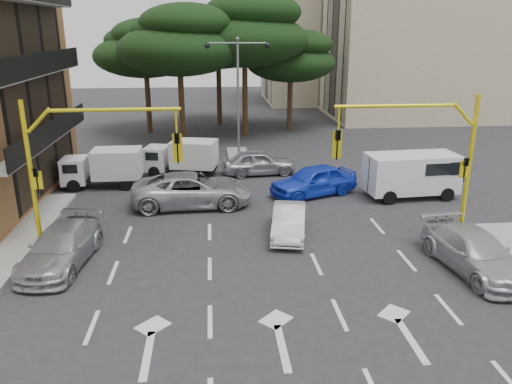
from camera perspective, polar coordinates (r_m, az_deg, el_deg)
ground at (r=18.79m, az=0.87°, el=-8.48°), size 120.00×120.00×0.00m
median_strip at (r=33.79m, az=-1.98°, el=3.87°), size 1.40×6.00×0.15m
apartment_beige_near at (r=53.33m, az=19.91°, el=18.18°), size 20.20×12.15×18.70m
apartment_beige_far at (r=62.46m, az=8.91°, el=17.93°), size 16.20×12.15×16.70m
pine_left_near at (r=38.71m, az=-8.74°, el=16.78°), size 9.15×9.15×10.23m
pine_center at (r=40.75m, az=-1.23°, el=18.01°), size 9.98×9.98×11.16m
pine_left_far at (r=42.98m, az=-12.54°, el=15.77°), size 8.32×8.32×9.30m
pine_right at (r=43.25m, az=4.08°, el=15.23°), size 7.49×7.49×8.37m
pine_back at (r=45.66m, az=-4.31°, el=17.12°), size 9.15×9.15×10.23m
signal_mast_right at (r=21.07m, az=19.12°, el=4.71°), size 5.79×0.37×6.00m
signal_mast_left at (r=19.87m, az=-19.68°, el=3.88°), size 5.79×0.37×6.00m
street_lamp_center at (r=32.88m, az=-2.09°, el=12.95°), size 4.16×0.36×7.77m
car_white_hatch at (r=21.28m, az=3.79°, el=-3.35°), size 2.05×4.03×1.27m
car_blue_compact at (r=26.46m, az=6.60°, el=1.32°), size 5.09×3.56×1.61m
car_silver_wagon at (r=20.00m, az=-21.36°, el=-5.88°), size 2.54×5.06×1.41m
car_silver_cross_a at (r=24.91m, az=-7.28°, el=0.25°), size 5.98×2.91×1.64m
car_silver_cross_b at (r=30.11m, az=0.31°, el=3.42°), size 4.54×2.13×1.50m
car_silver_parked at (r=19.86m, az=23.72°, el=-6.30°), size 2.64×5.19×1.44m
van_white at (r=27.16m, az=17.31°, el=1.84°), size 4.80×2.43×2.33m
box_truck_a at (r=28.86m, az=-17.07°, el=2.60°), size 4.36×1.88×2.14m
box_truck_b at (r=30.22m, az=-8.50°, el=3.89°), size 4.63×2.74×2.13m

